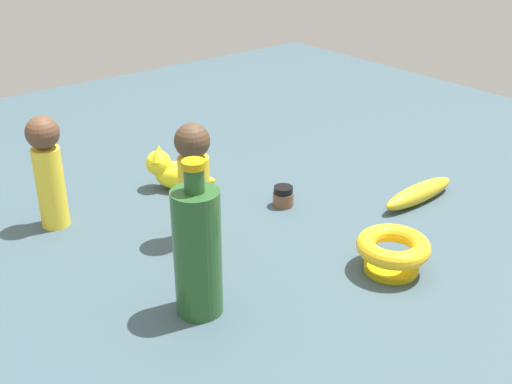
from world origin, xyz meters
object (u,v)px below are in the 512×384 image
at_px(bottle_tall, 197,250).
at_px(bowl, 393,250).
at_px(person_figure_child, 48,169).
at_px(nail_polish_jar, 283,196).
at_px(person_figure_adult, 194,181).
at_px(banana, 419,193).
at_px(cat_figurine, 174,171).

relative_size(bottle_tall, bowl, 2.01).
bearing_deg(person_figure_child, bowl, -53.58).
bearing_deg(nail_polish_jar, person_figure_child, 151.51).
relative_size(nail_polish_jar, person_figure_adult, 0.19).
xyz_separation_m(banana, bowl, (-0.22, -0.12, 0.02)).
height_order(cat_figurine, bottle_tall, bottle_tall).
relative_size(banana, bowl, 1.64).
distance_m(banana, cat_figurine, 0.47).
relative_size(person_figure_child, person_figure_adult, 0.97).
relative_size(banana, cat_figurine, 1.68).
height_order(banana, cat_figurine, cat_figurine).
height_order(banana, bottle_tall, bottle_tall).
height_order(banana, person_figure_adult, person_figure_adult).
xyz_separation_m(nail_polish_jar, person_figure_adult, (-0.19, -0.00, 0.09)).
bearing_deg(person_figure_adult, cat_figurine, 67.60).
distance_m(person_figure_child, person_figure_adult, 0.26).
xyz_separation_m(person_figure_child, bottle_tall, (0.06, -0.37, -0.01)).
bearing_deg(cat_figurine, nail_polish_jar, -58.46).
distance_m(banana, bowl, 0.25).
bearing_deg(person_figure_child, cat_figurine, -1.30).
relative_size(person_figure_child, banana, 1.08).
bearing_deg(banana, nail_polish_jar, -36.43).
bearing_deg(person_figure_child, banana, -31.30).
distance_m(bottle_tall, bowl, 0.31).
height_order(person_figure_adult, bottle_tall, bottle_tall).
bearing_deg(person_figure_child, person_figure_adult, -49.95).
bearing_deg(banana, person_figure_child, -31.93).
bearing_deg(banana, cat_figurine, -46.96).
distance_m(person_figure_child, cat_figurine, 0.25).
bearing_deg(banana, person_figure_adult, -20.92).
relative_size(banana, person_figure_adult, 0.90).
xyz_separation_m(cat_figurine, bottle_tall, (-0.19, -0.36, 0.06)).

